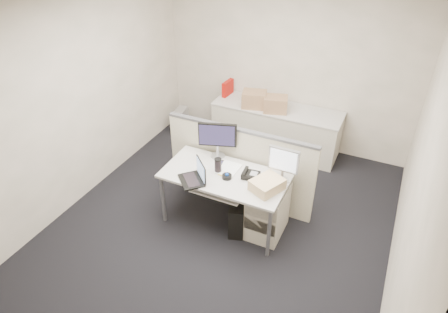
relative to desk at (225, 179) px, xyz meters
The scene contains 29 objects.
floor 0.67m from the desk, ahead, with size 4.00×4.50×0.01m, color black.
ceiling 2.04m from the desk, ahead, with size 4.00×4.50×0.01m, color white.
wall_back 2.35m from the desk, 90.00° to the left, with size 4.00×0.02×2.70m, color beige.
wall_front 2.35m from the desk, 90.00° to the right, with size 4.00×0.02×2.70m, color beige.
wall_left 2.11m from the desk, behind, with size 0.02×4.50×2.70m, color beige.
wall_right 2.11m from the desk, ahead, with size 0.02×4.50×2.70m, color beige.
desk is the anchor object (origin of this frame).
keyboard_tray 0.19m from the desk, 90.00° to the right, with size 0.62×0.32×0.02m, color beige.
drawer_pedestal 0.65m from the desk, ahead, with size 0.40×0.55×0.65m, color beige.
cubicle_partition 0.46m from the desk, 90.00° to the left, with size 2.00×0.06×1.10m, color beige.
back_counter 1.95m from the desk, 90.00° to the left, with size 2.00×0.60×0.72m, color beige.
monitor_main 0.51m from the desk, 128.00° to the left, with size 0.48×0.18×0.48m, color black.
monitor_small 0.73m from the desk, 15.48° to the left, with size 0.36×0.18×0.44m, color #B7B7BC.
laptop 0.45m from the desk, 136.97° to the right, with size 0.33×0.25×0.25m, color black.
trackball 0.11m from the desk, 45.00° to the right, with size 0.12×0.12×0.04m, color black.
desk_phone 0.33m from the desk, 14.93° to the left, with size 0.20×0.16×0.06m, color black.
paper_stack 0.14m from the desk, 94.55° to the left, with size 0.24×0.31×0.01m, color white.
sticky_pad 0.09m from the desk, behind, with size 0.08×0.08×0.01m, color yellow.
travel_mug 0.18m from the desk, 168.69° to the left, with size 0.08×0.08×0.17m, color black.
banana 0.31m from the desk, 19.65° to the left, with size 0.20×0.05×0.04m, color gold.
cellphone 0.26m from the desk, 126.87° to the left, with size 0.05×0.10×0.01m, color black.
manila_folders 0.57m from the desk, ahead, with size 0.27×0.35×0.13m, color #E1C583.
keyboard 0.15m from the desk, 109.65° to the right, with size 0.47×0.17×0.03m, color black.
pc_tower_desk 0.50m from the desk, 14.04° to the right, with size 0.18×0.46×0.43m, color black.
pc_tower_spare_dark 2.34m from the desk, 117.35° to the left, with size 0.16×0.40×0.37m, color black.
pc_tower_spare_silver 2.50m from the desk, 133.80° to the left, with size 0.17×0.42×0.39m, color #B7B7BC.
cardboard_box_left 1.85m from the desk, 100.88° to the left, with size 0.36×0.27×0.27m, color #AF7E50.
cardboard_box_right 1.82m from the desk, 90.00° to the left, with size 0.35×0.27×0.25m, color #AF7E50.
red_binder 2.23m from the desk, 113.91° to the left, with size 0.07×0.28×0.26m, color #A20E08.
Camera 1 is at (1.63, -3.47, 3.55)m, focal length 32.00 mm.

